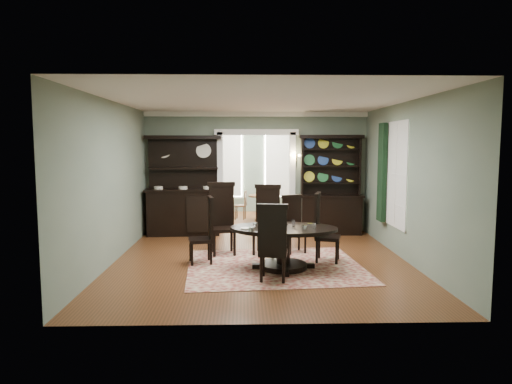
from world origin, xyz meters
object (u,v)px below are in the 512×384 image
at_px(sideboard, 184,200).
at_px(parlor_table, 262,204).
at_px(welsh_dresser, 331,198).
at_px(dining_table, 284,240).

relative_size(sideboard, parlor_table, 3.00).
bearing_deg(sideboard, parlor_table, 39.78).
distance_m(sideboard, welsh_dresser, 3.62).
height_order(dining_table, sideboard, sideboard).
height_order(dining_table, parlor_table, dining_table).
xyz_separation_m(sideboard, welsh_dresser, (3.61, 0.02, 0.04)).
bearing_deg(welsh_dresser, sideboard, -176.83).
bearing_deg(sideboard, welsh_dresser, -4.03).
bearing_deg(dining_table, parlor_table, 97.42).
bearing_deg(sideboard, dining_table, -60.30).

